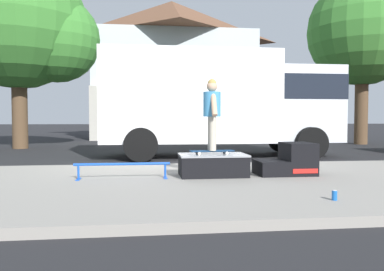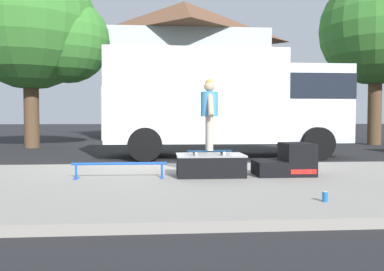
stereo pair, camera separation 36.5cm
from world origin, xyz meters
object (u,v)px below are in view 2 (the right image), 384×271
Objects in this scene: skateboard at (209,151)px; grind_rail at (119,166)px; box_truck at (227,99)px; kicker_ramp at (288,162)px; skate_box at (210,164)px; street_tree_main at (382,33)px; skater_kid at (209,108)px; soda_can at (325,197)px; street_tree_neighbour at (38,28)px.

grind_rail is at bearing -175.33° from skateboard.
skateboard is 4.95m from box_truck.
box_truck reaches higher than kicker_ramp.
grind_rail is at bearing -174.62° from skate_box.
box_truck reaches higher than skateboard.
skate_box is 13.47m from street_tree_main.
skate_box is 0.95× the size of skater_kid.
skate_box is at bearing 45.67° from skater_kid.
skateboard is 2.53m from soda_can.
grind_rail is (-1.58, -0.15, 0.00)m from skate_box.
skater_kid is at bearing 4.67° from grind_rail.
street_tree_main reaches higher than kicker_ramp.
skate_box is 9.46× the size of soda_can.
soda_can is at bearing -62.35° from skater_kid.
skateboard is at bearing -57.32° from street_tree_neighbour.
skater_kid is at bearing -132.54° from street_tree_main.
skateboard is 6.30× the size of soda_can.
skate_box is 0.17× the size of box_truck.
street_tree_main is (8.59, 9.36, 4.48)m from skate_box.
skater_kid is (0.00, -0.00, 0.75)m from skateboard.
soda_can is at bearing -58.31° from street_tree_neighbour.
kicker_ramp is 0.15× the size of box_truck.
skate_box is 2.51m from soda_can.
skateboard is at bearing -132.54° from street_tree_main.
skate_box is at bearing 5.38° from grind_rail.
box_truck reaches higher than skater_kid.
grind_rail is 0.22× the size of street_tree_neighbour.
skateboard is (1.55, 0.13, 0.24)m from grind_rail.
skate_box is 1.58m from grind_rail.
street_tree_main is at bearing 31.97° from box_truck.
grind_rail is 1.58m from skateboard.
street_tree_main is (8.61, 9.38, 4.24)m from skateboard.
skateboard is 0.11× the size of box_truck.
street_tree_neighbour is (-6.96, 8.60, 4.23)m from kicker_ramp.
skate_box is 0.24m from skateboard.
soda_can is (-0.28, -2.23, -0.18)m from kicker_ramp.
kicker_ramp is at bearing 82.94° from soda_can.
skate_box is 11.08m from street_tree_neighbour.
kicker_ramp is at bearing 2.83° from grind_rail.
kicker_ramp is 1.45m from skateboard.
street_tree_main is at bearing 47.46° from skate_box.
street_tree_neighbour reaches higher than kicker_ramp.
kicker_ramp is 0.64× the size of grind_rail.
soda_can is 0.02× the size of street_tree_neighbour.
skater_kid is 0.18× the size of box_truck.
box_truck is at bearing 94.16° from kicker_ramp.
skate_box is at bearing -132.54° from street_tree_main.
box_truck is at bearing 61.19° from grind_rail.
street_tree_neighbour reaches higher than skateboard.
box_truck is at bearing 76.85° from skater_kid.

